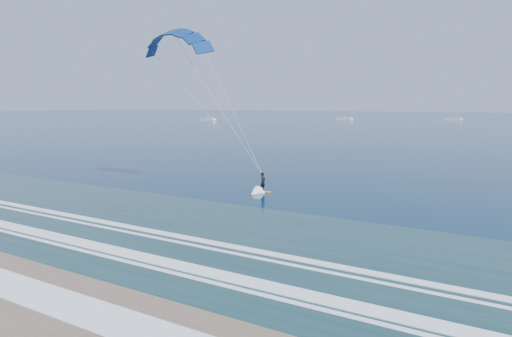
{
  "coord_description": "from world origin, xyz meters",
  "views": [
    {
      "loc": [
        20.11,
        -11.76,
        8.3
      ],
      "look_at": [
        -0.26,
        22.48,
        2.59
      ],
      "focal_mm": 32.0,
      "sensor_mm": 36.0,
      "label": 1
    }
  ],
  "objects": [
    {
      "name": "ground",
      "position": [
        0.0,
        0.0,
        0.0
      ],
      "size": [
        900.0,
        900.0,
        0.0
      ],
      "primitive_type": "plane",
      "color": "#082E47",
      "rests_on": "ground"
    },
    {
      "name": "sailboat_0",
      "position": [
        -109.59,
        161.88,
        0.68
      ],
      "size": [
        7.96,
        2.4,
        10.93
      ],
      "color": "white",
      "rests_on": "ground"
    },
    {
      "name": "kitesurfer_rig",
      "position": [
        -5.86,
        23.71,
        8.93
      ],
      "size": [
        14.92,
        4.3,
        16.57
      ],
      "color": "gold",
      "rests_on": "ground"
    },
    {
      "name": "sailboat_1",
      "position": [
        -56.85,
        201.78,
        0.68
      ],
      "size": [
        7.85,
        2.4,
        10.89
      ],
      "color": "white",
      "rests_on": "ground"
    },
    {
      "name": "sailboat_2",
      "position": [
        -11.29,
        226.68,
        0.68
      ],
      "size": [
        8.1,
        2.4,
        11.0
      ],
      "color": "white",
      "rests_on": "ground"
    }
  ]
}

